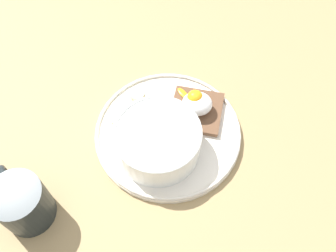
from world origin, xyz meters
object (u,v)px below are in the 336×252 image
(banana_slice_left, at_px, (137,94))
(coffee_mug, at_px, (22,203))
(banana_slice_front, at_px, (140,108))
(poached_egg, at_px, (197,102))
(banana_slice_inner, at_px, (154,98))
(banana_slice_right, at_px, (119,107))
(oatmeal_bowl, at_px, (158,141))
(toast_slice, at_px, (196,111))
(banana_slice_back, at_px, (119,120))

(banana_slice_left, xyz_separation_m, coffee_mug, (0.14, 0.24, 0.03))
(banana_slice_front, bearing_deg, poached_egg, -176.87)
(banana_slice_left, distance_m, banana_slice_inner, 0.03)
(banana_slice_front, height_order, banana_slice_right, banana_slice_right)
(poached_egg, relative_size, banana_slice_inner, 1.49)
(oatmeal_bowl, distance_m, toast_slice, 0.11)
(banana_slice_left, relative_size, banana_slice_right, 1.00)
(oatmeal_bowl, bearing_deg, banana_slice_back, -32.56)
(banana_slice_right, relative_size, banana_slice_inner, 0.81)
(banana_slice_right, bearing_deg, coffee_mug, 61.44)
(banana_slice_right, bearing_deg, toast_slice, -177.14)
(banana_slice_front, bearing_deg, oatmeal_bowl, 118.21)
(banana_slice_front, bearing_deg, banana_slice_back, 41.35)
(banana_slice_front, height_order, banana_slice_left, same)
(toast_slice, bearing_deg, poached_egg, -49.36)
(banana_slice_front, xyz_separation_m, banana_slice_back, (0.03, 0.03, 0.00))
(poached_egg, height_order, banana_slice_back, poached_egg)
(poached_egg, xyz_separation_m, banana_slice_front, (0.10, 0.01, -0.02))
(banana_slice_right, bearing_deg, poached_egg, -176.51)
(banana_slice_inner, bearing_deg, banana_slice_front, 46.85)
(oatmeal_bowl, distance_m, poached_egg, 0.10)
(poached_egg, xyz_separation_m, coffee_mug, (0.25, 0.21, 0.00))
(toast_slice, distance_m, banana_slice_right, 0.14)
(oatmeal_bowl, distance_m, banana_slice_right, 0.11)
(banana_slice_right, bearing_deg, banana_slice_left, -130.46)
(poached_egg, relative_size, banana_slice_left, 1.84)
(oatmeal_bowl, relative_size, toast_slice, 1.45)
(banana_slice_front, height_order, coffee_mug, coffee_mug)
(oatmeal_bowl, distance_m, coffee_mug, 0.23)
(poached_egg, relative_size, banana_slice_back, 2.00)
(toast_slice, distance_m, banana_slice_front, 0.10)
(banana_slice_front, relative_size, coffee_mug, 0.34)
(banana_slice_right, xyz_separation_m, banana_slice_inner, (-0.06, -0.03, 0.00))
(banana_slice_inner, bearing_deg, toast_slice, 166.30)
(banana_slice_left, distance_m, banana_slice_right, 0.04)
(banana_slice_back, bearing_deg, poached_egg, -165.35)
(toast_slice, xyz_separation_m, coffee_mug, (0.25, 0.21, 0.03))
(banana_slice_front, bearing_deg, banana_slice_left, -70.61)
(banana_slice_back, bearing_deg, banana_slice_front, -138.65)
(oatmeal_bowl, height_order, banana_slice_inner, oatmeal_bowl)
(oatmeal_bowl, distance_m, banana_slice_inner, 0.11)
(poached_egg, distance_m, banana_slice_inner, 0.08)
(oatmeal_bowl, xyz_separation_m, coffee_mug, (0.19, 0.13, 0.00))
(banana_slice_front, bearing_deg, coffee_mug, 54.06)
(banana_slice_left, bearing_deg, banana_slice_right, 49.54)
(banana_slice_left, distance_m, coffee_mug, 0.28)
(banana_slice_back, height_order, coffee_mug, coffee_mug)
(banana_slice_left, relative_size, coffee_mug, 0.39)
(toast_slice, xyz_separation_m, banana_slice_right, (0.14, 0.01, 0.00))
(toast_slice, xyz_separation_m, banana_slice_back, (0.14, 0.03, 0.00))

